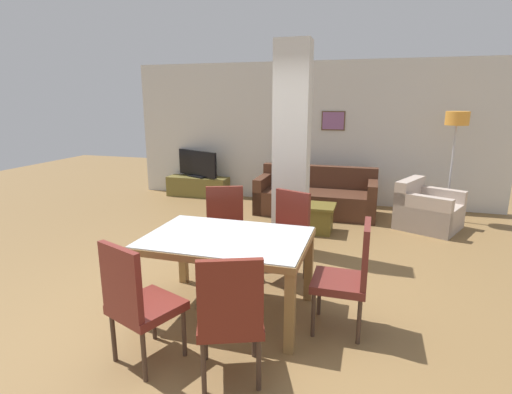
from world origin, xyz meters
name	(u,v)px	position (x,y,z in m)	size (l,w,h in m)	color
ground_plane	(228,311)	(0.00, 0.00, 0.00)	(18.00, 18.00, 0.00)	brown
back_wall	(308,133)	(0.00, 4.55, 1.35)	(7.20, 0.09, 2.70)	silver
divider_pillar	(292,151)	(0.24, 1.73, 1.35)	(0.44, 0.32, 2.70)	silver
dining_table	(227,252)	(0.00, 0.00, 0.61)	(1.50, 1.03, 0.76)	olive
dining_chair_near_left	(137,299)	(-0.37, -0.93, 0.54)	(0.60, 0.60, 1.00)	maroon
dining_chair_far_left	(225,226)	(-0.37, 0.92, 0.54)	(0.60, 0.60, 1.00)	maroon
dining_chair_far_right	(286,232)	(0.37, 0.90, 0.54)	(0.60, 0.60, 1.00)	maroon
dining_chair_head_right	(349,273)	(1.12, 0.00, 0.54)	(0.46, 0.46, 1.00)	maroon
dining_chair_near_right	(230,314)	(0.37, -0.92, 0.54)	(0.60, 0.60, 1.00)	maroon
sofa	(316,198)	(0.31, 3.68, 0.28)	(2.09, 0.89, 0.81)	#4B2B1C
armchair	(427,211)	(2.12, 3.32, 0.27)	(1.12, 1.11, 0.76)	#BCA99B
coffee_table	(310,217)	(0.37, 2.63, 0.22)	(0.76, 0.51, 0.43)	brown
bottle	(300,199)	(0.22, 2.58, 0.52)	(0.07, 0.07, 0.25)	#194C23
tv_stand	(198,187)	(-2.26, 4.27, 0.21)	(1.29, 0.40, 0.41)	brown
tv_screen	(197,164)	(-2.26, 4.27, 0.68)	(1.03, 0.50, 0.55)	black
floor_lamp	(456,129)	(2.50, 3.88, 1.54)	(0.36, 0.36, 1.81)	#B7B7BC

